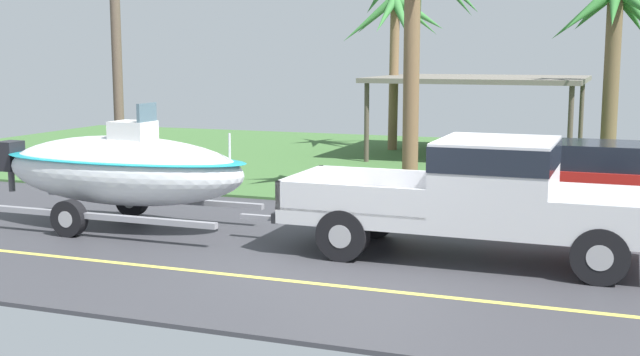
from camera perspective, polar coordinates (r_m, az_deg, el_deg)
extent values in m
cube|color=#38383D|center=(13.03, 3.88, -5.53)|extent=(36.00, 8.00, 0.06)
cube|color=#3D6633|center=(23.60, 11.65, 0.76)|extent=(36.00, 14.00, 0.11)
cube|color=#DBCC4C|center=(11.37, 1.22, -7.46)|extent=(34.20, 0.12, 0.01)
cube|color=silver|center=(12.99, 10.27, -2.72)|extent=(5.70, 1.96, 0.22)
cube|color=silver|center=(12.73, 19.42, -1.92)|extent=(1.60, 1.96, 0.38)
cube|color=silver|center=(12.81, 12.11, 0.12)|extent=(1.71, 1.96, 1.12)
cube|color=black|center=(12.77, 12.15, 1.59)|extent=(1.73, 1.98, 0.38)
cube|color=gray|center=(13.35, 3.30, -1.71)|extent=(2.39, 1.96, 0.04)
cube|color=silver|center=(14.20, 4.44, -0.26)|extent=(2.39, 0.08, 0.45)
cube|color=silver|center=(12.43, 2.01, -1.51)|extent=(2.39, 0.08, 0.45)
cube|color=silver|center=(13.70, -1.31, -0.56)|extent=(0.08, 1.96, 0.45)
cube|color=#333338|center=(13.81, -1.69, -2.16)|extent=(0.12, 1.76, 0.16)
sphere|color=#B2B2B7|center=(13.84, -2.15, -1.92)|extent=(0.10, 0.10, 0.10)
cylinder|color=black|center=(13.69, 19.07, -3.46)|extent=(0.80, 0.28, 0.80)
cylinder|color=#9E9EA3|center=(13.69, 19.07, -3.46)|extent=(0.36, 0.29, 0.36)
cylinder|color=black|center=(11.99, 18.81, -5.11)|extent=(0.80, 0.28, 0.80)
cylinder|color=#9E9EA3|center=(11.99, 18.81, -5.11)|extent=(0.36, 0.29, 0.36)
cylinder|color=black|center=(14.27, 3.87, -2.52)|extent=(0.80, 0.28, 0.80)
cylinder|color=#9E9EA3|center=(14.27, 3.87, -2.52)|extent=(0.36, 0.29, 0.36)
cylinder|color=black|center=(12.65, 1.59, -3.95)|extent=(0.80, 0.28, 0.80)
cylinder|color=#9E9EA3|center=(12.65, 1.59, -3.95)|extent=(0.36, 0.29, 0.36)
cube|color=gray|center=(14.07, -3.84, -2.76)|extent=(0.90, 0.10, 0.08)
cube|color=gray|center=(16.17, -11.61, -1.42)|extent=(4.72, 0.12, 0.10)
cube|color=gray|center=(14.70, -15.36, -2.56)|extent=(4.72, 0.12, 0.10)
cylinder|color=black|center=(16.48, -12.88, -1.49)|extent=(0.64, 0.22, 0.64)
cylinder|color=#9E9EA3|center=(16.48, -12.88, -1.49)|extent=(0.29, 0.23, 0.29)
cylinder|color=black|center=(14.95, -16.95, -2.68)|extent=(0.64, 0.22, 0.64)
cylinder|color=#9E9EA3|center=(14.95, -16.95, -2.68)|extent=(0.29, 0.23, 0.29)
ellipsoid|color=silver|center=(15.32, -13.48, 0.52)|extent=(4.81, 1.69, 1.25)
ellipsoid|color=teal|center=(15.29, -13.51, 1.33)|extent=(4.91, 1.73, 0.12)
cube|color=silver|center=(15.12, -12.80, 2.63)|extent=(0.70, 0.60, 0.65)
cube|color=slate|center=(14.92, -11.90, 4.41)|extent=(0.06, 0.56, 0.36)
cube|color=black|center=(16.84, -20.64, 1.45)|extent=(0.36, 0.44, 0.56)
cylinder|color=#4C4C51|center=(16.89, -20.57, 0.29)|extent=(0.12, 0.12, 0.69)
cylinder|color=silver|center=(14.16, -6.27, 2.09)|extent=(0.04, 0.04, 0.50)
cube|color=#B21E19|center=(17.51, 20.07, -0.51)|extent=(4.74, 1.75, 0.70)
cube|color=black|center=(17.44, 19.39, 1.47)|extent=(2.65, 1.61, 0.50)
cylinder|color=black|center=(18.40, 15.05, -0.49)|extent=(0.66, 0.22, 0.66)
cylinder|color=#9E9EA3|center=(18.40, 15.05, -0.49)|extent=(0.30, 0.23, 0.30)
cylinder|color=black|center=(16.86, 14.51, -1.29)|extent=(0.66, 0.22, 0.66)
cylinder|color=#9E9EA3|center=(16.86, 14.51, -1.29)|extent=(0.30, 0.23, 0.30)
cylinder|color=#4C4238|center=(27.52, 17.62, 4.07)|extent=(0.14, 0.14, 2.32)
cylinder|color=#4C4238|center=(22.68, 16.91, 3.21)|extent=(0.14, 0.14, 2.32)
cylinder|color=#4C4238|center=(28.38, 6.21, 4.55)|extent=(0.14, 0.14, 2.32)
cylinder|color=#4C4238|center=(23.71, 3.24, 3.79)|extent=(0.14, 0.14, 2.32)
cube|color=#6B665B|center=(25.35, 11.05, 6.74)|extent=(6.11, 5.37, 0.14)
cylinder|color=brown|center=(17.78, 6.33, 7.10)|extent=(0.34, 0.38, 5.39)
cylinder|color=brown|center=(23.04, 19.49, 6.29)|extent=(0.41, 0.41, 4.82)
cone|color=#2D6B2D|center=(23.04, 21.29, 10.34)|extent=(1.50, 0.32, 1.70)
cone|color=#2D6B2D|center=(23.35, 20.62, 10.78)|extent=(1.23, 1.13, 1.41)
cone|color=#2D6B2D|center=(23.62, 19.84, 10.71)|extent=(0.48, 1.43, 1.47)
cone|color=#2D6B2D|center=(23.56, 18.46, 11.00)|extent=(1.51, 1.44, 1.37)
cone|color=#2D6B2D|center=(23.23, 17.73, 10.75)|extent=(1.88, 0.68, 1.58)
cone|color=#2D6B2D|center=(22.55, 18.22, 11.07)|extent=(1.63, 1.55, 1.44)
cone|color=#2D6B2D|center=(22.36, 19.67, 11.12)|extent=(0.43, 1.65, 1.34)
cone|color=#2D6B2D|center=(22.44, 21.08, 11.17)|extent=(1.49, 1.65, 1.26)
cylinder|color=brown|center=(26.78, 5.13, 7.05)|extent=(0.30, 0.45, 4.87)
cone|color=#387A38|center=(26.62, 6.86, 11.21)|extent=(1.81, 0.49, 1.34)
cone|color=#387A38|center=(27.27, 6.68, 11.00)|extent=(1.41, 1.58, 1.35)
cone|color=#387A38|center=(27.54, 5.21, 11.12)|extent=(0.73, 1.70, 1.26)
cone|color=#387A38|center=(27.54, 3.87, 11.09)|extent=(1.86, 1.40, 1.29)
cone|color=#387A38|center=(26.73, 3.40, 10.84)|extent=(1.85, 0.96, 1.60)
cone|color=#387A38|center=(26.16, 4.57, 11.16)|extent=(0.53, 1.61, 1.34)
cone|color=#387A38|center=(26.15, 5.72, 10.87)|extent=(1.26, 1.52, 1.60)
cylinder|color=brown|center=(20.52, -13.93, 9.67)|extent=(0.24, 0.24, 7.23)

